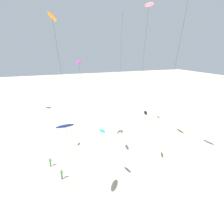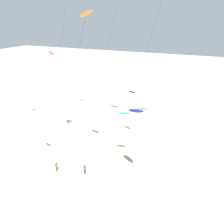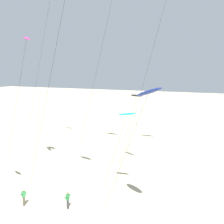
% 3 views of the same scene
% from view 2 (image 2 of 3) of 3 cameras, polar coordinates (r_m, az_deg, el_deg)
% --- Properties ---
extents(ground_plane, '(260.00, 260.00, 0.00)m').
position_cam_2_polar(ground_plane, '(41.00, -8.52, -11.57)').
color(ground_plane, beige).
extents(kite_orange, '(9.54, 3.95, 22.67)m').
position_cam_2_polar(kite_orange, '(31.55, -6.13, 20.72)').
color(kite_orange, orange).
rests_on(kite_orange, ground).
extents(kite_pink, '(9.33, 3.63, 24.96)m').
position_cam_2_polar(kite_pink, '(44.80, 1.44, 24.24)').
color(kite_pink, pink).
rests_on(kite_pink, ground).
extents(kite_teal, '(4.09, 1.42, 8.82)m').
position_cam_2_polar(kite_teal, '(36.91, 2.66, -0.49)').
color(kite_teal, teal).
rests_on(kite_teal, ground).
extents(kite_blue, '(4.94, 2.22, 9.50)m').
position_cam_2_polar(kite_blue, '(38.56, -17.29, 0.34)').
color(kite_blue, blue).
rests_on(kite_blue, ground).
extents(kite_navy, '(6.10, 3.08, 11.93)m').
position_cam_2_polar(kite_navy, '(30.20, 5.39, 0.23)').
color(kite_navy, navy).
rests_on(kite_navy, ground).
extents(kite_purple, '(10.33, 3.97, 25.69)m').
position_cam_2_polar(kite_purple, '(50.78, -10.33, 23.51)').
color(kite_purple, purple).
rests_on(kite_purple, ground).
extents(kite_magenta, '(7.82, 3.38, 16.89)m').
position_cam_2_polar(kite_magenta, '(41.51, -13.71, 12.51)').
color(kite_magenta, '#D8339E').
rests_on(kite_magenta, ground).
extents(kite_white, '(3.41, 1.52, 10.43)m').
position_cam_2_polar(kite_white, '(47.20, -11.43, 6.05)').
color(kite_white, white).
rests_on(kite_white, ground).
extents(kite_black, '(3.84, 1.83, 9.91)m').
position_cam_2_polar(kite_black, '(43.54, 4.51, 4.45)').
color(kite_black, black).
rests_on(kite_black, ground).
extents(kite_flyer_nearest, '(0.60, 0.63, 1.67)m').
position_cam_2_polar(kite_flyer_nearest, '(37.97, -6.25, -12.75)').
color(kite_flyer_nearest, '#33333D').
rests_on(kite_flyer_nearest, ground).
extents(kite_flyer_middle, '(0.70, 0.71, 1.67)m').
position_cam_2_polar(kite_flyer_middle, '(39.21, -12.55, -11.98)').
color(kite_flyer_middle, '#4C4738').
rests_on(kite_flyer_middle, ground).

